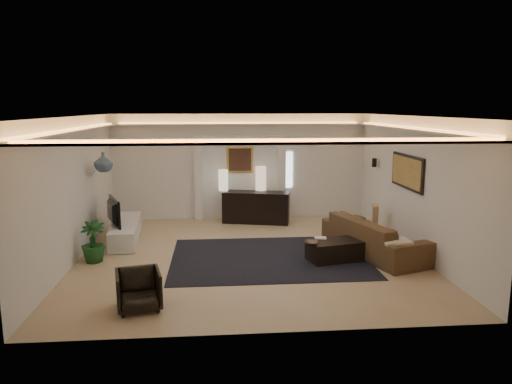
{
  "coord_description": "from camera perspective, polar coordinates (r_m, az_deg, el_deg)",
  "views": [
    {
      "loc": [
        -0.68,
        -9.59,
        3.09
      ],
      "look_at": [
        0.2,
        0.6,
        1.25
      ],
      "focal_mm": 33.37,
      "sensor_mm": 36.0,
      "label": 1
    }
  ],
  "objects": [
    {
      "name": "ginger_jar",
      "position": [
        11.07,
        -17.83,
        3.44
      ],
      "size": [
        0.5,
        0.5,
        0.42
      ],
      "primitive_type": "imported",
      "rotation": [
        0.0,
        0.0,
        -0.27
      ],
      "color": "#495460",
      "rests_on": "wall_niche"
    },
    {
      "name": "area_rug",
      "position": [
        9.95,
        1.56,
        -7.87
      ],
      "size": [
        4.0,
        3.0,
        0.01
      ],
      "primitive_type": "cube",
      "color": "black",
      "rests_on": "ground"
    },
    {
      "name": "lamp_right",
      "position": [
        12.96,
        0.58,
        1.32
      ],
      "size": [
        0.36,
        0.36,
        0.65
      ],
      "primitive_type": "cylinder",
      "rotation": [
        0.0,
        0.0,
        -0.27
      ],
      "color": "beige",
      "rests_on": "console"
    },
    {
      "name": "pilaster_right",
      "position": [
        13.27,
        3.05,
        1.55
      ],
      "size": [
        0.22,
        0.2,
        2.2
      ],
      "primitive_type": "cube",
      "color": "silver",
      "rests_on": "ground"
    },
    {
      "name": "pilaster_left",
      "position": [
        13.15,
        -6.92,
        1.42
      ],
      "size": [
        0.22,
        0.2,
        2.2
      ],
      "primitive_type": "cube",
      "color": "silver",
      "rests_on": "ground"
    },
    {
      "name": "wall_right",
      "position": [
        10.59,
        18.38,
        0.76
      ],
      "size": [
        0.0,
        7.0,
        7.0
      ],
      "primitive_type": "plane",
      "rotation": [
        1.57,
        0.0,
        -1.57
      ],
      "color": "silver",
      "rests_on": "ground"
    },
    {
      "name": "sofa",
      "position": [
        10.43,
        13.97,
        -5.16
      ],
      "size": [
        2.81,
        1.77,
        0.77
      ],
      "primitive_type": "imported",
      "rotation": [
        0.0,
        0.0,
        1.88
      ],
      "color": "#592D20",
      "rests_on": "ground"
    },
    {
      "name": "console",
      "position": [
        12.8,
        0.01,
        -1.94
      ],
      "size": [
        1.84,
        0.94,
        0.88
      ],
      "primitive_type": "cube",
      "rotation": [
        0.0,
        0.0,
        -0.23
      ],
      "color": "black",
      "rests_on": "ground"
    },
    {
      "name": "tv",
      "position": [
        11.24,
        -17.14,
        -2.24
      ],
      "size": [
        1.05,
        0.53,
        0.62
      ],
      "primitive_type": "imported",
      "rotation": [
        0.0,
        0.0,
        1.95
      ],
      "color": "black",
      "rests_on": "media_ledge"
    },
    {
      "name": "magazine",
      "position": [
        9.92,
        7.73,
        -5.49
      ],
      "size": [
        0.26,
        0.2,
        0.03
      ],
      "primitive_type": "cube",
      "rotation": [
        0.0,
        0.0,
        -0.15
      ],
      "color": "silver",
      "rests_on": "coffee_table"
    },
    {
      "name": "alcove_header",
      "position": [
        13.04,
        -1.94,
        6.49
      ],
      "size": [
        2.52,
        0.2,
        0.12
      ],
      "primitive_type": "cube",
      "color": "silver",
      "rests_on": "wall_back"
    },
    {
      "name": "painting_frame",
      "position": [
        13.16,
        -1.94,
        3.91
      ],
      "size": [
        0.74,
        0.04,
        0.74
      ],
      "primitive_type": "cube",
      "color": "tan",
      "rests_on": "wall_back"
    },
    {
      "name": "wall_niche",
      "position": [
        11.43,
        -18.88,
        2.4
      ],
      "size": [
        0.1,
        0.55,
        0.04
      ],
      "primitive_type": "cube",
      "color": "silver",
      "rests_on": "wall_left"
    },
    {
      "name": "wall_back",
      "position": [
        13.21,
        -1.95,
        3.06
      ],
      "size": [
        7.0,
        0.0,
        7.0
      ],
      "primitive_type": "plane",
      "rotation": [
        1.57,
        0.0,
        0.0
      ],
      "color": "silver",
      "rests_on": "ground"
    },
    {
      "name": "ceiling",
      "position": [
        9.62,
        -0.89,
        9.06
      ],
      "size": [
        7.0,
        7.0,
        0.0
      ],
      "primitive_type": "plane",
      "rotation": [
        3.14,
        0.0,
        0.0
      ],
      "color": "white",
      "rests_on": "ground"
    },
    {
      "name": "art_panel_frame",
      "position": [
        10.82,
        17.68,
        2.33
      ],
      "size": [
        0.04,
        1.64,
        0.74
      ],
      "primitive_type": "cube",
      "color": "black",
      "rests_on": "wall_right"
    },
    {
      "name": "cove_soffit",
      "position": [
        9.63,
        -0.89,
        7.4
      ],
      "size": [
        7.0,
        7.0,
        0.04
      ],
      "primitive_type": "cube",
      "color": "silver",
      "rests_on": "ceiling"
    },
    {
      "name": "throw_blanket",
      "position": [
        9.52,
        16.38,
        -5.7
      ],
      "size": [
        0.56,
        0.47,
        0.06
      ],
      "primitive_type": "cube",
      "rotation": [
        0.0,
        0.0,
        0.06
      ],
      "color": "beige",
      "rests_on": "sofa"
    },
    {
      "name": "media_ledge",
      "position": [
        11.58,
        -15.34,
        -4.51
      ],
      "size": [
        0.75,
        2.31,
        0.43
      ],
      "primitive_type": "cube",
      "rotation": [
        0.0,
        0.0,
        0.08
      ],
      "color": "silver",
      "rests_on": "ground"
    },
    {
      "name": "wall_left",
      "position": [
        10.13,
        -21.02,
        0.2
      ],
      "size": [
        0.0,
        7.0,
        7.0
      ],
      "primitive_type": "plane",
      "rotation": [
        1.57,
        0.0,
        1.57
      ],
      "color": "silver",
      "rests_on": "ground"
    },
    {
      "name": "plant",
      "position": [
        10.13,
        -18.96,
        -5.66
      ],
      "size": [
        0.52,
        0.52,
        0.84
      ],
      "primitive_type": "imported",
      "rotation": [
        0.0,
        0.0,
        0.1
      ],
      "color": "#17441B",
      "rests_on": "ground"
    },
    {
      "name": "lamp_left",
      "position": [
        12.9,
        -3.94,
        1.25
      ],
      "size": [
        0.29,
        0.29,
        0.57
      ],
      "primitive_type": "cylinder",
      "rotation": [
        0.0,
        0.0,
        -0.16
      ],
      "color": "#F4EBBF",
      "rests_on": "console"
    },
    {
      "name": "daylight_slit",
      "position": [
        13.34,
        3.87,
        2.68
      ],
      "size": [
        0.25,
        0.03,
        1.0
      ],
      "primitive_type": "cube",
      "color": "white",
      "rests_on": "wall_back"
    },
    {
      "name": "floor",
      "position": [
        10.1,
        -0.85,
        -7.62
      ],
      "size": [
        7.0,
        7.0,
        0.0
      ],
      "primitive_type": "plane",
      "color": "tan",
      "rests_on": "ground"
    },
    {
      "name": "armchair",
      "position": [
        7.69,
        -13.89,
        -11.32
      ],
      "size": [
        0.8,
        0.81,
        0.62
      ],
      "primitive_type": "imported",
      "rotation": [
        0.0,
        0.0,
        0.23
      ],
      "color": "#332720",
      "rests_on": "ground"
    },
    {
      "name": "wall_sconce",
      "position": [
        12.55,
        14.0,
        3.44
      ],
      "size": [
        0.12,
        0.12,
        0.22
      ],
      "primitive_type": "cylinder",
      "color": "black",
      "rests_on": "wall_right"
    },
    {
      "name": "wall_front",
      "position": [
        6.35,
        1.38,
        -4.78
      ],
      "size": [
        7.0,
        0.0,
        7.0
      ],
      "primitive_type": "plane",
      "rotation": [
        -1.57,
        0.0,
        0.0
      ],
      "color": "silver",
      "rests_on": "ground"
    },
    {
      "name": "coffee_table",
      "position": [
        9.89,
        9.53,
        -6.92
      ],
      "size": [
        1.22,
        0.83,
        0.41
      ],
      "primitive_type": "cube",
      "rotation": [
        0.0,
        0.0,
        0.22
      ],
      "color": "black",
      "rests_on": "ground"
    },
    {
      "name": "throw_pillow",
      "position": [
        11.82,
        14.11,
        -2.53
      ],
      "size": [
        0.22,
        0.42,
        0.4
      ],
      "primitive_type": "cube",
      "rotation": [
        0.0,
        0.0,
        -0.26
      ],
      "color": "#A57E55",
      "rests_on": "sofa"
    },
    {
      "name": "painting_canvas",
      "position": [
        13.14,
        -1.94,
        3.89
      ],
      "size": [
        0.62,
        0.02,
        0.62
      ],
      "primitive_type": "cube",
      "color": "#4C2D1E",
      "rests_on": "wall_back"
    },
    {
      "name": "art_panel_gold",
      "position": [
        10.81,
        17.56,
        2.33
      ],
      "size": [
        0.02,
        1.5,
        0.62
      ],
      "primitive_type": "cube",
      "color": "tan",
      "rests_on": "wall_right"
    },
    {
      "name": "figurine",
      "position": [
        12.04,
        -16.32,
        -1.96
      ],
      "size": [
        0.14,
        0.14,
        0.33
      ],
      "primitive_type": "cylinder",
      "rotation": [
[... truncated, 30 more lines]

